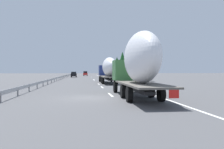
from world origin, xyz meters
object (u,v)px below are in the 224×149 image
(truck_trailing, at_px, (138,63))
(car_red_compact, at_px, (85,73))
(truck_lead, at_px, (109,69))
(car_black_suv, at_px, (74,74))
(road_sign, at_px, (110,71))

(truck_trailing, height_order, car_red_compact, truck_trailing)
(truck_lead, xyz_separation_m, car_red_compact, (57.48, 3.46, -1.49))
(truck_lead, distance_m, car_black_suv, 37.68)
(truck_lead, bearing_deg, truck_trailing, 180.00)
(car_black_suv, height_order, road_sign, road_sign)
(truck_trailing, relative_size, road_sign, 4.19)
(truck_trailing, xyz_separation_m, car_red_compact, (78.58, 3.46, -1.77))
(truck_lead, relative_size, truck_trailing, 1.08)
(truck_lead, height_order, car_red_compact, truck_lead)
(road_sign, bearing_deg, truck_trailing, 176.23)
(truck_lead, xyz_separation_m, truck_trailing, (-21.10, 0.00, 0.28))
(truck_lead, xyz_separation_m, car_black_suv, (36.95, 7.26, -1.52))
(car_red_compact, bearing_deg, road_sign, -168.25)
(car_red_compact, bearing_deg, truck_lead, -176.55)
(truck_trailing, bearing_deg, car_black_suv, 7.13)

